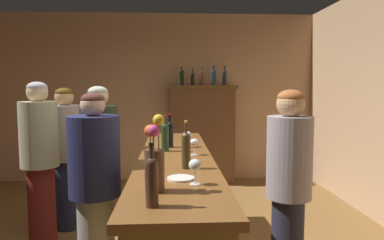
# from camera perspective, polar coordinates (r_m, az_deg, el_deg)

# --- Properties ---
(wall_back) EXTENTS (5.57, 0.12, 2.87)m
(wall_back) POSITION_cam_1_polar(r_m,az_deg,el_deg) (6.15, -5.92, 3.62)
(wall_back) COLOR tan
(wall_back) RESTS_ON ground
(bar_counter) EXTENTS (0.59, 2.88, 1.05)m
(bar_counter) POSITION_cam_1_polar(r_m,az_deg,el_deg) (3.04, -2.64, -15.52)
(bar_counter) COLOR brown
(bar_counter) RESTS_ON ground
(display_cabinet) EXTENTS (1.15, 0.39, 1.65)m
(display_cabinet) POSITION_cam_1_polar(r_m,az_deg,el_deg) (5.93, 1.66, -1.99)
(display_cabinet) COLOR brown
(display_cabinet) RESTS_ON ground
(wine_bottle_merlot) EXTENTS (0.07, 0.07, 0.32)m
(wine_bottle_merlot) POSITION_cam_1_polar(r_m,az_deg,el_deg) (3.10, -4.40, -2.55)
(wine_bottle_merlot) COLOR #203D1D
(wine_bottle_merlot) RESTS_ON bar_counter
(wine_bottle_riesling) EXTENTS (0.06, 0.06, 0.31)m
(wine_bottle_riesling) POSITION_cam_1_polar(r_m,az_deg,el_deg) (1.68, -6.54, -9.49)
(wine_bottle_riesling) COLOR #432B20
(wine_bottle_riesling) RESTS_ON bar_counter
(wine_bottle_pinot) EXTENTS (0.06, 0.06, 0.33)m
(wine_bottle_pinot) POSITION_cam_1_polar(r_m,az_deg,el_deg) (2.43, -0.98, -4.63)
(wine_bottle_pinot) COLOR #41321A
(wine_bottle_pinot) RESTS_ON bar_counter
(wine_bottle_chardonnay) EXTENTS (0.06, 0.06, 0.32)m
(wine_bottle_chardonnay) POSITION_cam_1_polar(r_m,az_deg,el_deg) (3.29, -3.61, -2.09)
(wine_bottle_chardonnay) COLOR black
(wine_bottle_chardonnay) RESTS_ON bar_counter
(wine_glass_front) EXTENTS (0.07, 0.07, 0.15)m
(wine_glass_front) POSITION_cam_1_polar(r_m,az_deg,el_deg) (2.04, 0.48, -7.46)
(wine_glass_front) COLOR white
(wine_glass_front) RESTS_ON bar_counter
(wine_glass_mid) EXTENTS (0.08, 0.08, 0.15)m
(wine_glass_mid) POSITION_cam_1_polar(r_m,az_deg,el_deg) (3.30, -0.84, -2.48)
(wine_glass_mid) COLOR white
(wine_glass_mid) RESTS_ON bar_counter
(wine_glass_rear) EXTENTS (0.08, 0.08, 0.14)m
(wine_glass_rear) POSITION_cam_1_polar(r_m,az_deg,el_deg) (2.92, 0.35, -3.74)
(wine_glass_rear) COLOR white
(wine_glass_rear) RESTS_ON bar_counter
(flower_arrangement) EXTENTS (0.11, 0.11, 0.42)m
(flower_arrangement) POSITION_cam_1_polar(r_m,az_deg,el_deg) (1.91, -6.14, -6.42)
(flower_arrangement) COLOR brown
(flower_arrangement) RESTS_ON bar_counter
(cheese_plate) EXTENTS (0.17, 0.17, 0.01)m
(cheese_plate) POSITION_cam_1_polar(r_m,az_deg,el_deg) (2.18, -1.85, -9.45)
(cheese_plate) COLOR white
(cheese_plate) RESTS_ON bar_counter
(display_bottle_left) EXTENTS (0.08, 0.08, 0.33)m
(display_bottle_left) POSITION_cam_1_polar(r_m,az_deg,el_deg) (5.86, -1.70, 7.07)
(display_bottle_left) COLOR black
(display_bottle_left) RESTS_ON display_cabinet
(display_bottle_midleft) EXTENTS (0.06, 0.06, 0.27)m
(display_bottle_midleft) POSITION_cam_1_polar(r_m,az_deg,el_deg) (5.87, 0.09, 6.82)
(display_bottle_midleft) COLOR black
(display_bottle_midleft) RESTS_ON display_cabinet
(display_bottle_center) EXTENTS (0.07, 0.07, 0.31)m
(display_bottle_center) POSITION_cam_1_polar(r_m,az_deg,el_deg) (5.88, 1.55, 6.95)
(display_bottle_center) COLOR #4A2D20
(display_bottle_center) RESTS_ON display_cabinet
(display_bottle_midright) EXTENTS (0.08, 0.08, 0.33)m
(display_bottle_midright) POSITION_cam_1_polar(r_m,az_deg,el_deg) (5.90, 3.55, 7.07)
(display_bottle_midright) COLOR #182D3B
(display_bottle_midright) RESTS_ON display_cabinet
(display_bottle_right) EXTENTS (0.07, 0.07, 0.33)m
(display_bottle_right) POSITION_cam_1_polar(r_m,az_deg,el_deg) (5.93, 5.30, 7.04)
(display_bottle_right) COLOR #1A2331
(display_bottle_right) RESTS_ON display_cabinet
(patron_redhead) EXTENTS (0.38, 0.38, 1.61)m
(patron_redhead) POSITION_cam_1_polar(r_m,az_deg,el_deg) (4.23, -19.79, -4.98)
(patron_redhead) COLOR #222B4B
(patron_redhead) RESTS_ON ground
(patron_near_entrance) EXTENTS (0.35, 0.35, 1.67)m
(patron_near_entrance) POSITION_cam_1_polar(r_m,az_deg,el_deg) (3.64, -23.47, -6.15)
(patron_near_entrance) COLOR maroon
(patron_near_entrance) RESTS_ON ground
(patron_tall) EXTENTS (0.38, 0.38, 1.58)m
(patron_tall) POSITION_cam_1_polar(r_m,az_deg,el_deg) (2.73, -15.49, -10.95)
(patron_tall) COLOR #9B9489
(patron_tall) RESTS_ON ground
(patron_in_navy) EXTENTS (0.34, 0.34, 1.63)m
(patron_in_navy) POSITION_cam_1_polar(r_m,az_deg,el_deg) (3.41, -14.78, -7.03)
(patron_in_navy) COLOR maroon
(patron_in_navy) RESTS_ON ground
(bartender) EXTENTS (0.34, 0.34, 1.60)m
(bartender) POSITION_cam_1_polar(r_m,az_deg,el_deg) (2.76, 15.44, -10.12)
(bartender) COLOR #242536
(bartender) RESTS_ON ground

